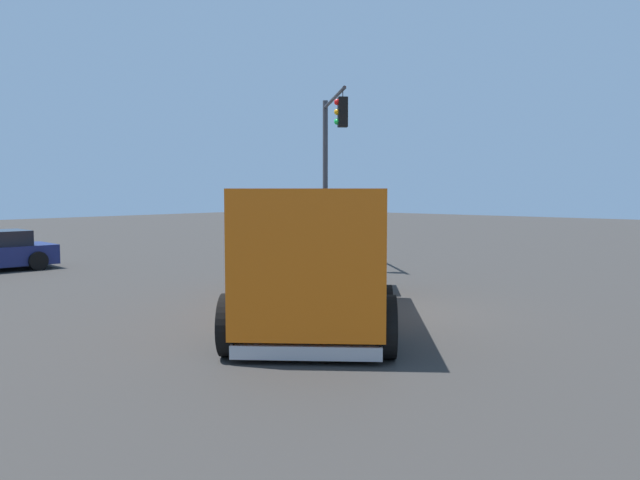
# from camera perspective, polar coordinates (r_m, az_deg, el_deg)

# --- Properties ---
(ground_plane) EXTENTS (100.00, 100.00, 0.00)m
(ground_plane) POSITION_cam_1_polar(r_m,az_deg,el_deg) (13.71, 5.32, -6.51)
(ground_plane) COLOR #33302D
(delivery_truck) EXTENTS (7.08, 8.11, 2.66)m
(delivery_truck) POSITION_cam_1_polar(r_m,az_deg,el_deg) (13.04, -0.04, -0.80)
(delivery_truck) COLOR orange
(delivery_truck) RESTS_ON ground
(traffic_light_secondary) EXTENTS (3.60, 3.30, 6.11)m
(traffic_light_secondary) POSITION_cam_1_polar(r_m,az_deg,el_deg) (23.07, 0.95, 8.09)
(traffic_light_secondary) COLOR #38383D
(traffic_light_secondary) RESTS_ON ground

